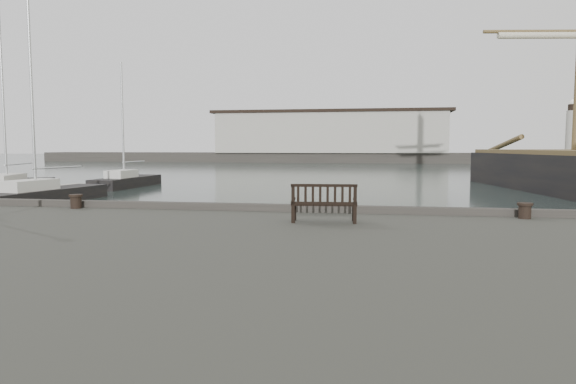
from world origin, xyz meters
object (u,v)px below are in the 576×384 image
(bollard_left, at_px, (76,201))
(yacht_c, at_px, (42,199))
(yacht_b, at_px, (11,190))
(bench, at_px, (324,210))
(bollard_right, at_px, (525,211))
(yacht_d, at_px, (127,184))

(bollard_left, distance_m, yacht_c, 17.56)
(yacht_b, distance_m, yacht_c, 7.75)
(bench, distance_m, yacht_b, 31.19)
(bollard_right, xyz_separation_m, yacht_b, (-28.38, 18.75, -1.50))
(yacht_c, bearing_deg, bench, -33.19)
(bollard_left, bearing_deg, yacht_c, 128.31)
(bench, distance_m, bollard_left, 7.13)
(bollard_left, relative_size, yacht_b, 0.03)
(bollard_right, height_order, yacht_d, yacht_d)
(bollard_left, xyz_separation_m, bollard_right, (11.59, -0.04, -0.01))
(bollard_left, xyz_separation_m, yacht_d, (-11.73, 25.65, -1.52))
(bollard_right, relative_size, yacht_d, 0.04)
(yacht_b, distance_m, yacht_d, 8.59)
(bollard_right, bearing_deg, yacht_c, 148.47)
(bench, bearing_deg, yacht_b, 134.59)
(bench, distance_m, yacht_d, 32.95)
(bollard_left, distance_m, yacht_b, 25.18)
(bollard_left, distance_m, yacht_d, 28.24)
(yacht_b, xyz_separation_m, yacht_c, (5.94, -4.98, -0.00))
(bench, relative_size, yacht_d, 0.14)
(bench, bearing_deg, yacht_d, 119.51)
(bollard_right, bearing_deg, yacht_b, 146.55)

